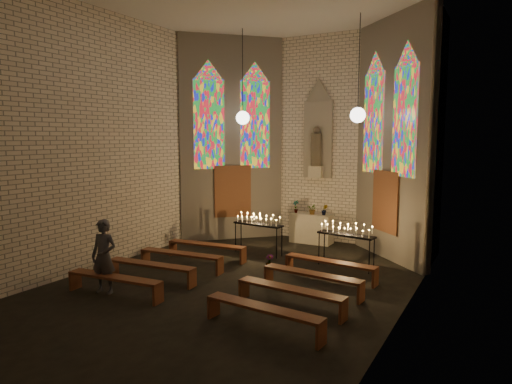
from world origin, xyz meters
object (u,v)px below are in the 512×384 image
votive_stand_left (258,221)px  visitor (104,256)px  aisle_flower_pot (270,262)px  votive_stand_right (346,232)px  altar (311,228)px

votive_stand_left → visitor: bearing=-101.4°
votive_stand_left → visitor: 5.02m
aisle_flower_pot → votive_stand_right: size_ratio=0.24×
altar → visitor: visitor is taller
altar → votive_stand_left: size_ratio=0.86×
votive_stand_left → votive_stand_right: bearing=1.6°
votive_stand_right → votive_stand_left: bearing=-174.5°
aisle_flower_pot → votive_stand_right: votive_stand_right is taller
altar → aisle_flower_pot: altar is taller
visitor → votive_stand_right: bearing=36.8°
votive_stand_right → visitor: 6.29m
aisle_flower_pot → votive_stand_left: votive_stand_left is taller
votive_stand_left → altar: bearing=73.0°
altar → votive_stand_right: votive_stand_right is taller
votive_stand_right → altar: bearing=138.6°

